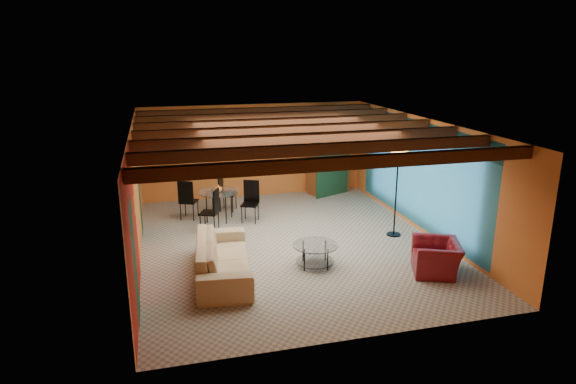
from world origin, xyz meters
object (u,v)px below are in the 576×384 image
object	(u,v)px
armchair	(436,257)
coffee_table	(315,255)
floor_lamp	(396,194)
potted_plant	(330,115)
vase	(218,177)
sofa	(223,257)
armoire	(329,159)
dining_table	(219,200)

from	to	relation	value
armchair	coffee_table	world-z (taller)	armchair
floor_lamp	potted_plant	world-z (taller)	potted_plant
armchair	vase	distance (m)	5.66
potted_plant	coffee_table	bearing A→B (deg)	-112.10
sofa	armoire	xyz separation A→B (m)	(3.88, 4.97, 0.69)
armchair	armoire	bearing A→B (deg)	-156.59
floor_lamp	potted_plant	bearing A→B (deg)	94.39
armchair	armoire	distance (m)	5.94
coffee_table	floor_lamp	distance (m)	2.72
coffee_table	dining_table	size ratio (longest dim) A/B	0.45
sofa	dining_table	size ratio (longest dim) A/B	1.26
sofa	armchair	size ratio (longest dim) A/B	2.59
sofa	armoire	world-z (taller)	armoire
armoire	potted_plant	xyz separation A→B (m)	(0.00, 0.00, 1.31)
floor_lamp	vase	distance (m)	4.38
floor_lamp	vase	world-z (taller)	floor_lamp
armchair	dining_table	bearing A→B (deg)	-116.90
coffee_table	armchair	bearing A→B (deg)	-22.32
floor_lamp	vase	xyz separation A→B (m)	(-3.82, 2.13, 0.13)
armchair	floor_lamp	bearing A→B (deg)	-161.80
armchair	sofa	bearing A→B (deg)	-81.07
dining_table	vase	xyz separation A→B (m)	(0.00, 0.00, 0.61)
armoire	armchair	bearing A→B (deg)	-111.82
armoire	potted_plant	distance (m)	1.31
sofa	coffee_table	xyz separation A→B (m)	(1.85, -0.03, -0.14)
sofa	armchair	xyz separation A→B (m)	(4.04, -0.93, -0.05)
sofa	armoire	size ratio (longest dim) A/B	1.20
coffee_table	sofa	bearing A→B (deg)	179.10
coffee_table	vase	size ratio (longest dim) A/B	5.07
dining_table	floor_lamp	xyz separation A→B (m)	(3.82, -2.13, 0.49)
dining_table	potted_plant	distance (m)	4.32
coffee_table	armoire	size ratio (longest dim) A/B	0.43
coffee_table	potted_plant	size ratio (longest dim) A/B	1.80
armoire	floor_lamp	xyz separation A→B (m)	(0.29, -3.81, -0.04)
coffee_table	vase	distance (m)	3.75
potted_plant	vase	bearing A→B (deg)	-154.52
armchair	coffee_table	xyz separation A→B (m)	(-2.19, 0.90, -0.09)
sofa	armoire	distance (m)	6.34
dining_table	potted_plant	size ratio (longest dim) A/B	3.99
sofa	coffee_table	distance (m)	1.86
armchair	coffee_table	size ratio (longest dim) A/B	1.08
armchair	dining_table	xyz separation A→B (m)	(-3.69, 4.21, 0.21)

